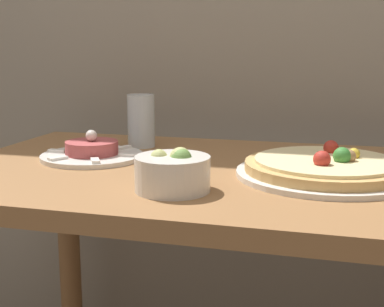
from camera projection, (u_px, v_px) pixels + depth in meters
dining_table at (217, 225)px, 1.09m from camera, size 1.10×0.67×0.72m
pizza_plate at (326, 168)px, 1.00m from camera, size 0.33×0.33×0.06m
tartare_plate at (92, 152)px, 1.16m from camera, size 0.22×0.22×0.06m
small_bowl at (173, 172)px, 0.90m from camera, size 0.13×0.13×0.07m
drinking_glass at (141, 121)px, 1.29m from camera, size 0.07×0.07×0.13m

